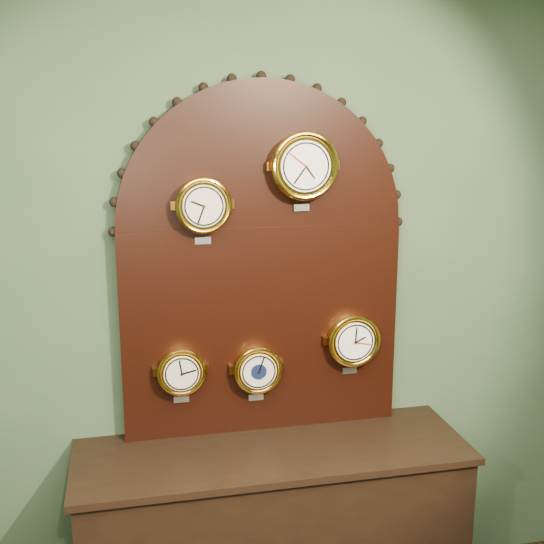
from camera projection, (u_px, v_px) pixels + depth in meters
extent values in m
plane|color=#3E573B|center=(260.00, 300.00, 3.03)|extent=(4.00, 0.00, 4.00)
cube|color=black|center=(273.00, 540.00, 3.00)|extent=(1.60, 0.50, 0.80)
cube|color=black|center=(262.00, 330.00, 3.01)|extent=(1.20, 0.06, 0.90)
cylinder|color=black|center=(262.00, 227.00, 2.91)|extent=(1.20, 0.06, 1.20)
cylinder|color=gold|center=(203.00, 205.00, 2.78)|extent=(0.21, 0.08, 0.21)
torus|color=gold|center=(204.00, 206.00, 2.75)|extent=(0.23, 0.02, 0.23)
cylinder|color=beige|center=(204.00, 206.00, 2.74)|extent=(0.17, 0.01, 0.17)
cube|color=silver|center=(203.00, 241.00, 2.83)|extent=(0.07, 0.01, 0.03)
cylinder|color=gold|center=(303.00, 166.00, 2.83)|extent=(0.26, 0.08, 0.26)
torus|color=gold|center=(306.00, 166.00, 2.80)|extent=(0.28, 0.03, 0.28)
cylinder|color=white|center=(306.00, 166.00, 2.79)|extent=(0.21, 0.01, 0.21)
cube|color=silver|center=(302.00, 208.00, 2.89)|extent=(0.07, 0.01, 0.03)
cylinder|color=gold|center=(181.00, 370.00, 2.91)|extent=(0.19, 0.08, 0.19)
torus|color=gold|center=(182.00, 373.00, 2.88)|extent=(0.20, 0.02, 0.20)
cylinder|color=beige|center=(182.00, 374.00, 2.87)|extent=(0.15, 0.01, 0.15)
cube|color=silver|center=(181.00, 399.00, 2.96)|extent=(0.07, 0.01, 0.03)
cylinder|color=gold|center=(257.00, 368.00, 2.98)|extent=(0.19, 0.08, 0.19)
torus|color=gold|center=(258.00, 371.00, 2.95)|extent=(0.21, 0.02, 0.21)
cylinder|color=beige|center=(259.00, 372.00, 2.94)|extent=(0.15, 0.01, 0.15)
cube|color=silver|center=(256.00, 397.00, 3.03)|extent=(0.07, 0.01, 0.03)
cylinder|color=#0D163A|center=(259.00, 372.00, 2.94)|extent=(0.07, 0.00, 0.07)
cylinder|color=gold|center=(352.00, 339.00, 3.05)|extent=(0.22, 0.08, 0.22)
torus|color=gold|center=(355.00, 342.00, 3.02)|extent=(0.23, 0.02, 0.23)
cylinder|color=white|center=(355.00, 342.00, 3.01)|extent=(0.17, 0.01, 0.17)
cube|color=silver|center=(350.00, 370.00, 3.10)|extent=(0.06, 0.01, 0.03)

